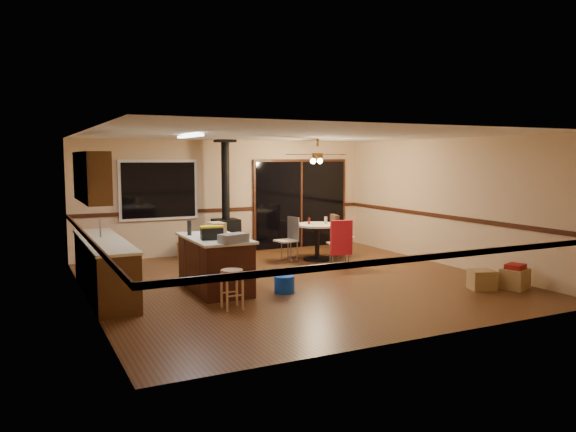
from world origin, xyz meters
TOP-DOWN VIEW (x-y plane):
  - floor at (0.00, 0.00)m, footprint 7.00×7.00m
  - ceiling at (0.00, 0.00)m, footprint 7.00×7.00m
  - wall_back at (0.00, 3.50)m, footprint 7.00×0.00m
  - wall_front at (0.00, -3.50)m, footprint 7.00×0.00m
  - wall_left at (-3.50, 0.00)m, footprint 0.00×7.00m
  - wall_right at (3.50, 0.00)m, footprint 0.00×7.00m
  - chair_rail at (0.00, 0.00)m, footprint 7.00×7.00m
  - window at (-1.60, 3.45)m, footprint 1.72×0.10m
  - sliding_door at (1.90, 3.45)m, footprint 2.52×0.10m
  - lower_cabinets at (-3.20, 0.50)m, footprint 0.60×3.00m
  - countertop at (-3.20, 0.50)m, footprint 0.64×3.04m
  - upper_cabinets at (-3.33, 0.70)m, footprint 0.35×2.00m
  - kitchen_island at (-1.50, 0.00)m, footprint 0.88×1.68m
  - wood_stove at (-0.20, 3.05)m, footprint 0.55×0.50m
  - ceiling_fan at (1.39, 1.69)m, footprint 0.24×0.24m
  - fluorescent_strip at (-1.80, 0.30)m, footprint 0.10×1.20m
  - toolbox_grey at (-1.44, -0.72)m, footprint 0.50×0.38m
  - toolbox_black at (-1.63, -0.26)m, footprint 0.37×0.22m
  - toolbox_yellow_lid at (-1.63, -0.26)m, footprint 0.39×0.24m
  - box_on_island at (-1.39, 0.21)m, footprint 0.26×0.34m
  - bottle_dark at (-1.82, 0.37)m, footprint 0.08×0.08m
  - bottle_pink at (-1.44, -0.19)m, footprint 0.09×0.09m
  - bottle_white at (-1.45, 0.35)m, footprint 0.07×0.07m
  - bar_stool at (-1.65, -1.20)m, footprint 0.35×0.35m
  - blue_bucket at (-0.54, -0.66)m, footprint 0.39×0.39m
  - dining_table at (1.39, 1.69)m, footprint 0.96×0.96m
  - glass_red at (1.24, 1.79)m, footprint 0.07×0.07m
  - glass_cream at (1.57, 1.64)m, footprint 0.07×0.07m
  - chair_left at (0.79, 1.80)m, footprint 0.46×0.46m
  - chair_near at (1.44, 0.81)m, footprint 0.51×0.54m
  - chair_right at (1.91, 1.79)m, footprint 0.55×0.53m
  - box_under_window at (-1.02, 3.10)m, footprint 0.55×0.51m
  - box_corner_a at (3.07, -2.13)m, footprint 0.55×0.51m
  - box_corner_b at (2.55, -1.91)m, footprint 0.49×0.46m
  - box_small_red at (3.07, -2.13)m, footprint 0.39×0.36m

SIDE VIEW (x-z plane):
  - floor at x=0.00m, z-range 0.00..0.00m
  - blue_bucket at x=-0.54m, z-range 0.00..0.28m
  - box_corner_b at x=2.55m, z-range 0.00..0.32m
  - box_corner_a at x=3.07m, z-range 0.00..0.34m
  - box_under_window at x=-1.02m, z-range 0.00..0.36m
  - bar_stool at x=-1.65m, z-range 0.00..0.58m
  - box_small_red at x=3.07m, z-range 0.34..0.42m
  - lower_cabinets at x=-3.20m, z-range 0.00..0.86m
  - kitchen_island at x=-1.50m, z-range 0.00..0.90m
  - dining_table at x=1.39m, z-range 0.14..0.92m
  - chair_left at x=0.79m, z-range 0.33..0.85m
  - chair_near at x=1.44m, z-range 0.25..0.95m
  - chair_right at x=1.91m, z-range 0.25..0.95m
  - wood_stove at x=-0.20m, z-range -0.53..1.99m
  - glass_red at x=1.24m, z-range 0.78..0.92m
  - glass_cream at x=1.57m, z-range 0.78..0.94m
  - countertop at x=-3.20m, z-range 0.86..0.90m
  - toolbox_grey at x=-1.44m, z-range 0.90..1.04m
  - bottle_white at x=-1.45m, z-range 0.90..1.07m
  - toolbox_black at x=-1.63m, z-range 0.90..1.09m
  - chair_rail at x=0.00m, z-range 0.96..1.04m
  - box_on_island at x=-1.39m, z-range 0.90..1.12m
  - bottle_pink at x=-1.44m, z-range 0.90..1.14m
  - bottle_dark at x=-1.82m, z-range 0.90..1.15m
  - sliding_door at x=1.90m, z-range 0.00..2.10m
  - toolbox_yellow_lid at x=-1.63m, z-range 1.09..1.12m
  - wall_back at x=0.00m, z-range -2.20..4.80m
  - wall_front at x=0.00m, z-range -2.20..4.80m
  - wall_left at x=-3.50m, z-range -2.20..4.80m
  - wall_right at x=3.50m, z-range -2.20..4.80m
  - window at x=-1.60m, z-range 0.84..2.16m
  - upper_cabinets at x=-3.33m, z-range 1.50..2.30m
  - ceiling_fan at x=1.39m, z-range 1.94..2.49m
  - fluorescent_strip at x=-1.80m, z-range 2.54..2.58m
  - ceiling at x=0.00m, z-range 2.60..2.60m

